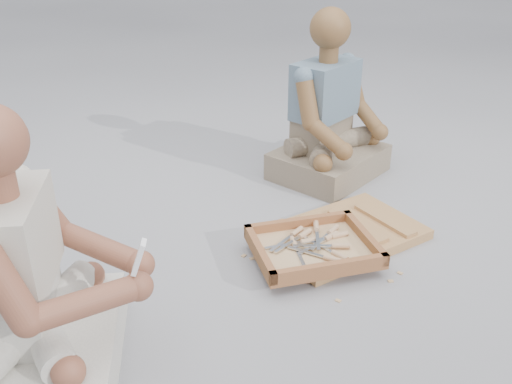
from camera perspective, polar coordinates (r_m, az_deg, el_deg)
name	(u,v)px	position (r m, az deg, el deg)	size (l,w,h in m)	color
ground	(286,281)	(2.16, 3.07, -8.89)	(60.00, 60.00, 0.00)	#9C9DA1
carved_panel	(344,234)	(2.43, 8.75, -4.18)	(0.63, 0.42, 0.04)	#A2643F
tool_tray	(313,248)	(2.24, 5.74, -5.60)	(0.50, 0.42, 0.06)	brown
chisel_0	(335,254)	(2.21, 7.95, -6.11)	(0.09, 0.21, 0.02)	silver
chisel_1	(304,242)	(2.27, 4.83, -4.97)	(0.22, 0.04, 0.02)	silver
chisel_2	(295,246)	(2.24, 3.92, -5.37)	(0.06, 0.22, 0.02)	silver
chisel_3	(294,234)	(2.31, 3.80, -4.19)	(0.20, 0.13, 0.02)	silver
chisel_4	(316,229)	(2.34, 6.06, -3.66)	(0.11, 0.21, 0.02)	silver
chisel_5	(301,236)	(2.29, 4.56, -4.38)	(0.21, 0.11, 0.02)	silver
chisel_6	(328,238)	(2.30, 7.17, -4.59)	(0.21, 0.10, 0.02)	silver
chisel_7	(330,232)	(2.33, 7.46, -4.00)	(0.19, 0.14, 0.02)	silver
chisel_8	(335,236)	(2.31, 7.89, -4.38)	(0.22, 0.02, 0.02)	silver
chisel_9	(327,258)	(2.17, 7.15, -6.54)	(0.15, 0.18, 0.02)	silver
chisel_10	(335,246)	(2.24, 7.92, -5.34)	(0.21, 0.10, 0.02)	silver
wood_chip_0	(400,273)	(2.26, 14.20, -7.86)	(0.02, 0.01, 0.00)	#DAAC80
wood_chip_1	(287,232)	(2.46, 3.09, -3.97)	(0.02, 0.01, 0.00)	#DAAC80
wood_chip_2	(244,256)	(2.30, -1.23, -6.39)	(0.02, 0.01, 0.00)	#DAAC80
wood_chip_3	(307,262)	(2.26, 5.15, -7.03)	(0.02, 0.01, 0.00)	#DAAC80
wood_chip_4	(306,218)	(2.57, 5.03, -2.61)	(0.02, 0.01, 0.00)	#DAAC80
wood_chip_5	(329,224)	(2.53, 7.35, -3.23)	(0.02, 0.01, 0.00)	#DAAC80
wood_chip_6	(391,281)	(2.21, 13.32, -8.66)	(0.02, 0.01, 0.00)	#DAAC80
wood_chip_7	(338,301)	(2.08, 8.21, -10.70)	(0.02, 0.01, 0.00)	#DAAC80
wood_chip_8	(287,246)	(2.36, 3.11, -5.45)	(0.02, 0.01, 0.00)	#DAAC80
wood_chip_9	(252,259)	(2.28, -0.40, -6.67)	(0.02, 0.01, 0.00)	#DAAC80
wood_chip_10	(359,253)	(2.35, 10.30, -6.01)	(0.02, 0.01, 0.00)	#DAAC80
craftsman	(34,288)	(1.76, -21.31, -8.97)	(0.61, 0.62, 0.83)	beige
companion	(329,123)	(2.91, 7.31, 6.87)	(0.68, 0.63, 0.84)	gray
mobile_phone	(139,257)	(1.60, -11.63, -6.40)	(0.06, 0.05, 0.10)	white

